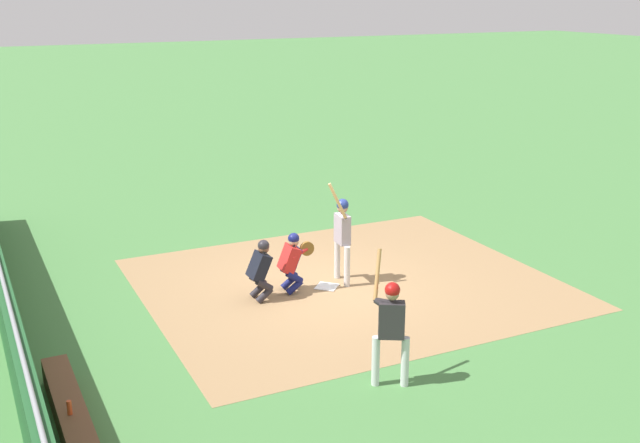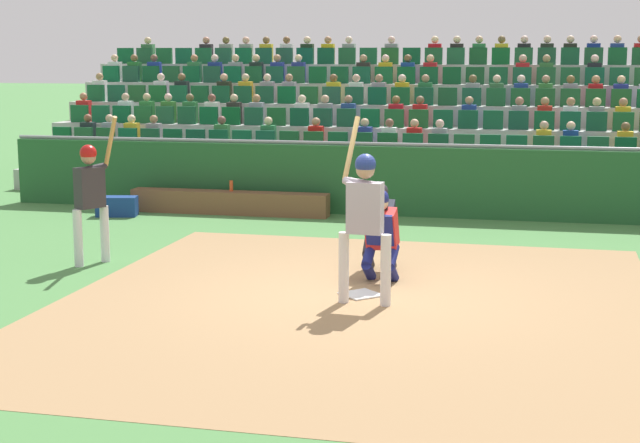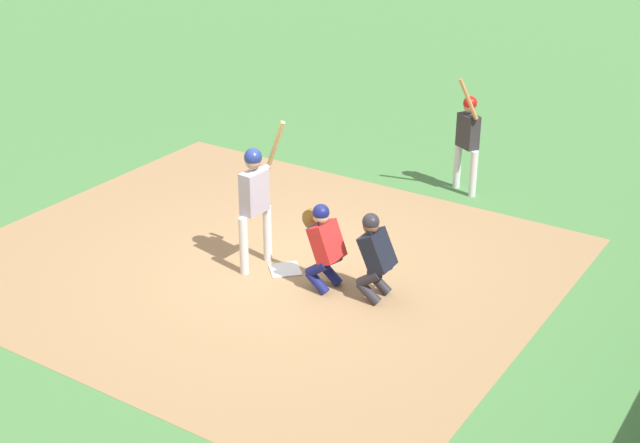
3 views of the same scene
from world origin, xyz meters
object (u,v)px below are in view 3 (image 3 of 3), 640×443
object	(u,v)px
batter_at_plate	(255,194)
home_plate_umpire	(375,253)
home_plate_marker	(285,269)
on_deck_batter	(468,134)
catcher_crouching	(324,242)

from	to	relation	value
batter_at_plate	home_plate_umpire	distance (m)	1.98
home_plate_marker	on_deck_batter	distance (m)	4.44
catcher_crouching	home_plate_umpire	world-z (taller)	catcher_crouching
catcher_crouching	on_deck_batter	bearing A→B (deg)	-3.18
home_plate_marker	batter_at_plate	distance (m)	1.24
batter_at_plate	catcher_crouching	xyz separation A→B (m)	(-0.00, -1.17, -0.45)
home_plate_umpire	on_deck_batter	distance (m)	4.23
home_plate_marker	batter_at_plate	world-z (taller)	batter_at_plate
catcher_crouching	on_deck_batter	world-z (taller)	on_deck_batter
home_plate_umpire	catcher_crouching	bearing A→B (deg)	99.24
batter_at_plate	home_plate_marker	bearing A→B (deg)	-74.74
home_plate_marker	home_plate_umpire	distance (m)	1.65
home_plate_marker	home_plate_umpire	bearing A→B (deg)	-89.77
batter_at_plate	catcher_crouching	distance (m)	1.26
catcher_crouching	batter_at_plate	bearing A→B (deg)	89.95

